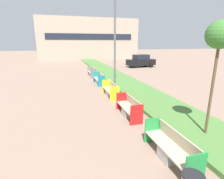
# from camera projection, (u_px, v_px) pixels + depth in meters

# --- Properties ---
(planter_grass_strip) EXTENTS (2.80, 120.00, 0.18)m
(planter_grass_strip) POSITION_uv_depth(u_px,v_px,m) (148.00, 97.00, 11.51)
(planter_grass_strip) COLOR #4C7A38
(planter_grass_strip) RESTS_ON ground
(building_backdrop) EXTENTS (21.51, 6.64, 8.68)m
(building_backdrop) POSITION_uv_depth(u_px,v_px,m) (88.00, 39.00, 39.63)
(building_backdrop) COLOR tan
(building_backdrop) RESTS_ON ground
(bench_green_frame) EXTENTS (0.65, 2.24, 0.94)m
(bench_green_frame) POSITION_uv_depth(u_px,v_px,m) (171.00, 149.00, 5.43)
(bench_green_frame) COLOR #ADA8A0
(bench_green_frame) RESTS_ON ground
(bench_red_frame) EXTENTS (0.65, 2.10, 0.94)m
(bench_red_frame) POSITION_uv_depth(u_px,v_px,m) (129.00, 109.00, 8.73)
(bench_red_frame) COLOR #ADA8A0
(bench_red_frame) RESTS_ON ground
(bench_yellow_frame) EXTENTS (0.65, 2.18, 0.94)m
(bench_yellow_frame) POSITION_uv_depth(u_px,v_px,m) (111.00, 91.00, 11.93)
(bench_yellow_frame) COLOR #ADA8A0
(bench_yellow_frame) RESTS_ON ground
(bench_teal_frame) EXTENTS (0.65, 2.19, 0.94)m
(bench_teal_frame) POSITION_uv_depth(u_px,v_px,m) (99.00, 80.00, 15.50)
(bench_teal_frame) COLOR #ADA8A0
(bench_teal_frame) RESTS_ON ground
(bench_grey_frame) EXTENTS (0.65, 1.95, 0.94)m
(bench_grey_frame) POSITION_uv_depth(u_px,v_px,m) (92.00, 73.00, 18.98)
(bench_grey_frame) COLOR #ADA8A0
(bench_grey_frame) RESTS_ON ground
(street_lamp_post) EXTENTS (0.24, 0.44, 8.55)m
(street_lamp_post) POSITION_uv_depth(u_px,v_px,m) (115.00, 26.00, 12.00)
(street_lamp_post) COLOR #56595B
(street_lamp_post) RESTS_ON ground
(sapling_tree_near) EXTENTS (0.96, 0.96, 4.32)m
(sapling_tree_near) POSITION_uv_depth(u_px,v_px,m) (220.00, 37.00, 5.86)
(sapling_tree_near) COLOR brown
(sapling_tree_near) RESTS_ON ground
(parked_car_distant) EXTENTS (4.37, 2.22, 1.86)m
(parked_car_distant) POSITION_uv_depth(u_px,v_px,m) (141.00, 61.00, 26.17)
(parked_car_distant) COLOR black
(parked_car_distant) RESTS_ON ground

